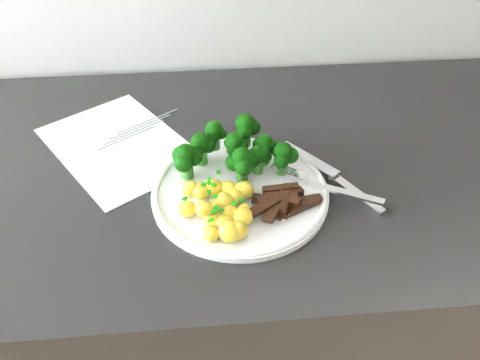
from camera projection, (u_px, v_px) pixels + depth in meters
name	position (u px, v px, depth m)	size (l,w,h in m)	color
counter	(258.00, 320.00, 1.10)	(2.48, 0.62, 0.93)	black
recipe_paper	(119.00, 145.00, 0.82)	(0.31, 0.33, 0.00)	white
plate	(240.00, 191.00, 0.72)	(0.27, 0.27, 0.02)	white
broccoli	(236.00, 149.00, 0.74)	(0.19, 0.12, 0.07)	#306E25
potatoes	(221.00, 206.00, 0.68)	(0.11, 0.12, 0.04)	yellow
beef_strips	(283.00, 201.00, 0.69)	(0.11, 0.08, 0.03)	black
fork	(328.00, 186.00, 0.72)	(0.16, 0.11, 0.02)	silver
knife	(342.00, 184.00, 0.73)	(0.13, 0.18, 0.02)	silver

